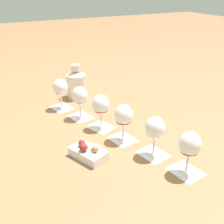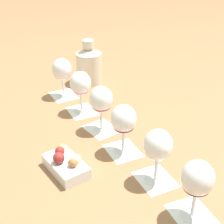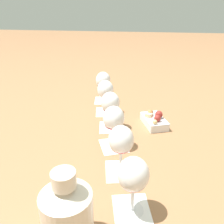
% 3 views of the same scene
% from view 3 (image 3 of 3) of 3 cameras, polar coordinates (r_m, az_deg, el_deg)
% --- Properties ---
extents(ground_plane, '(8.00, 8.00, 0.00)m').
position_cam_3_polar(ground_plane, '(1.00, 0.10, -5.67)').
color(ground_plane, '#936642').
extents(tasting_card_0, '(0.13, 0.12, 0.00)m').
position_cam_3_polar(tasting_card_0, '(0.69, 4.76, -22.41)').
color(tasting_card_0, white).
rests_on(tasting_card_0, ground_plane).
extents(tasting_card_1, '(0.13, 0.12, 0.00)m').
position_cam_3_polar(tasting_card_1, '(0.80, 2.06, -13.95)').
color(tasting_card_1, white).
rests_on(tasting_card_1, ground_plane).
extents(tasting_card_2, '(0.14, 0.13, 0.00)m').
position_cam_3_polar(tasting_card_2, '(0.93, 0.39, -8.12)').
color(tasting_card_2, white).
rests_on(tasting_card_2, ground_plane).
extents(tasting_card_3, '(0.13, 0.12, 0.00)m').
position_cam_3_polar(tasting_card_3, '(1.06, -0.37, -3.68)').
color(tasting_card_3, white).
rests_on(tasting_card_3, ground_plane).
extents(tasting_card_4, '(0.13, 0.12, 0.00)m').
position_cam_3_polar(tasting_card_4, '(1.20, -1.52, 0.04)').
color(tasting_card_4, white).
rests_on(tasting_card_4, ground_plane).
extents(tasting_card_5, '(0.13, 0.11, 0.00)m').
position_cam_3_polar(tasting_card_5, '(1.35, -2.06, 2.80)').
color(tasting_card_5, white).
rests_on(tasting_card_5, ground_plane).
extents(wine_glass_0, '(0.08, 0.08, 0.16)m').
position_cam_3_polar(wine_glass_0, '(0.61, 5.14, -15.28)').
color(wine_glass_0, white).
rests_on(wine_glass_0, tasting_card_0).
extents(wine_glass_1, '(0.08, 0.08, 0.16)m').
position_cam_3_polar(wine_glass_1, '(0.74, 2.19, -7.22)').
color(wine_glass_1, white).
rests_on(wine_glass_1, tasting_card_1).
extents(wine_glass_2, '(0.08, 0.08, 0.16)m').
position_cam_3_polar(wine_glass_2, '(0.87, 0.41, -1.96)').
color(wine_glass_2, white).
rests_on(wine_glass_2, tasting_card_2).
extents(wine_glass_3, '(0.08, 0.08, 0.16)m').
position_cam_3_polar(wine_glass_3, '(1.01, -0.39, 1.89)').
color(wine_glass_3, white).
rests_on(wine_glass_3, tasting_card_3).
extents(wine_glass_4, '(0.08, 0.08, 0.16)m').
position_cam_3_polar(wine_glass_4, '(1.16, -1.58, 5.03)').
color(wine_glass_4, white).
rests_on(wine_glass_4, tasting_card_4).
extents(wine_glass_5, '(0.08, 0.08, 0.16)m').
position_cam_3_polar(wine_glass_5, '(1.31, -2.13, 7.31)').
color(wine_glass_5, white).
rests_on(wine_glass_5, tasting_card_5).
extents(ceramic_vase, '(0.11, 0.11, 0.20)m').
position_cam_3_polar(ceramic_vase, '(0.57, -10.69, -22.94)').
color(ceramic_vase, beige).
rests_on(ceramic_vase, ground_plane).
extents(snack_dish, '(0.17, 0.13, 0.07)m').
position_cam_3_polar(snack_dish, '(1.08, 10.13, -1.96)').
color(snack_dish, silver).
rests_on(snack_dish, ground_plane).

